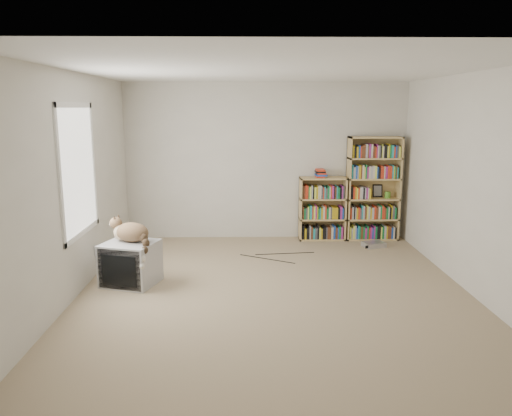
{
  "coord_description": "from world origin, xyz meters",
  "views": [
    {
      "loc": [
        -0.33,
        -5.5,
        2.1
      ],
      "look_at": [
        -0.19,
        1.0,
        0.79
      ],
      "focal_mm": 35.0,
      "sensor_mm": 36.0,
      "label": 1
    }
  ],
  "objects_px": {
    "cat": "(133,236)",
    "bookcase_short": "(322,210)",
    "crt_tv": "(131,263)",
    "dvd_player": "(374,244)",
    "bookcase_tall": "(373,191)"
  },
  "relations": [
    {
      "from": "crt_tv",
      "to": "bookcase_tall",
      "type": "relative_size",
      "value": 0.44
    },
    {
      "from": "bookcase_short",
      "to": "dvd_player",
      "type": "relative_size",
      "value": 3.18
    },
    {
      "from": "cat",
      "to": "bookcase_short",
      "type": "xyz_separation_m",
      "value": [
        2.58,
        2.06,
        -0.13
      ]
    },
    {
      "from": "crt_tv",
      "to": "bookcase_tall",
      "type": "bearing_deg",
      "value": 47.88
    },
    {
      "from": "cat",
      "to": "bookcase_tall",
      "type": "relative_size",
      "value": 0.37
    },
    {
      "from": "bookcase_short",
      "to": "dvd_player",
      "type": "xyz_separation_m",
      "value": [
        0.74,
        -0.49,
        -0.43
      ]
    },
    {
      "from": "crt_tv",
      "to": "bookcase_tall",
      "type": "distance_m",
      "value": 4.04
    },
    {
      "from": "cat",
      "to": "dvd_player",
      "type": "xyz_separation_m",
      "value": [
        3.31,
        1.57,
        -0.57
      ]
    },
    {
      "from": "crt_tv",
      "to": "cat",
      "type": "xyz_separation_m",
      "value": [
        0.05,
        -0.01,
        0.35
      ]
    },
    {
      "from": "crt_tv",
      "to": "dvd_player",
      "type": "relative_size",
      "value": 2.28
    },
    {
      "from": "cat",
      "to": "bookcase_tall",
      "type": "xyz_separation_m",
      "value": [
        3.39,
        2.06,
        0.19
      ]
    },
    {
      "from": "cat",
      "to": "dvd_player",
      "type": "relative_size",
      "value": 1.91
    },
    {
      "from": "bookcase_short",
      "to": "crt_tv",
      "type": "bearing_deg",
      "value": -141.89
    },
    {
      "from": "bookcase_short",
      "to": "dvd_player",
      "type": "height_order",
      "value": "bookcase_short"
    },
    {
      "from": "dvd_player",
      "to": "crt_tv",
      "type": "bearing_deg",
      "value": -173.72
    }
  ]
}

